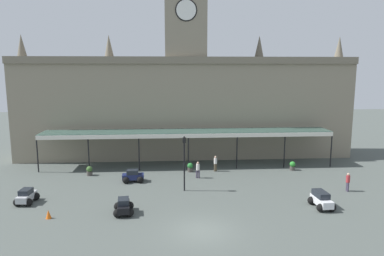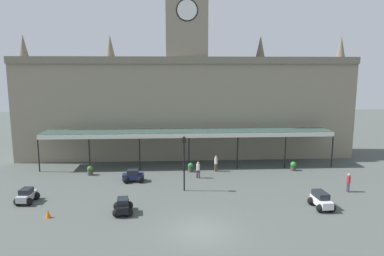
{
  "view_description": "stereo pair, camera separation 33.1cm",
  "coord_description": "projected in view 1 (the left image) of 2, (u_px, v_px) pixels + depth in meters",
  "views": [
    {
      "loc": [
        -2.2,
        -22.33,
        10.76
      ],
      "look_at": [
        0.0,
        9.41,
        5.47
      ],
      "focal_mm": 33.26,
      "sensor_mm": 36.0,
      "label": 1
    },
    {
      "loc": [
        -1.87,
        -22.35,
        10.76
      ],
      "look_at": [
        0.0,
        9.41,
        5.47
      ],
      "focal_mm": 33.26,
      "sensor_mm": 36.0,
      "label": 2
    }
  ],
  "objects": [
    {
      "name": "pedestrian_near_entrance",
      "position": [
        198.0,
        169.0,
        35.37
      ],
      "size": [
        0.38,
        0.34,
        1.67
      ],
      "color": "#3F384C",
      "rests_on": "ground"
    },
    {
      "name": "traffic_cone",
      "position": [
        48.0,
        214.0,
        25.86
      ],
      "size": [
        0.4,
        0.4,
        0.64
      ],
      "primitive_type": "cone",
      "color": "orange",
      "rests_on": "ground"
    },
    {
      "name": "entrance_canopy",
      "position": [
        188.0,
        132.0,
        39.23
      ],
      "size": [
        31.88,
        3.26,
        4.0
      ],
      "color": "#38564C",
      "rests_on": "ground"
    },
    {
      "name": "pedestrian_beside_cars",
      "position": [
        348.0,
        181.0,
        31.53
      ],
      "size": [
        0.34,
        0.39,
        1.67
      ],
      "color": "#3F384C",
      "rests_on": "ground"
    },
    {
      "name": "victorian_lamppost",
      "position": [
        184.0,
        157.0,
        31.3
      ],
      "size": [
        0.3,
        0.3,
        4.97
      ],
      "color": "black",
      "rests_on": "ground"
    },
    {
      "name": "car_white_estate",
      "position": [
        321.0,
        201.0,
        27.86
      ],
      "size": [
        1.62,
        2.29,
        1.27
      ],
      "color": "silver",
      "rests_on": "ground"
    },
    {
      "name": "planter_forecourt_centre",
      "position": [
        292.0,
        166.0,
        38.19
      ],
      "size": [
        0.6,
        0.6,
        0.96
      ],
      "color": "#47423D",
      "rests_on": "ground"
    },
    {
      "name": "pedestrian_crossing_forecourt",
      "position": [
        215.0,
        163.0,
        37.74
      ],
      "size": [
        0.34,
        0.34,
        1.67
      ],
      "color": "brown",
      "rests_on": "ground"
    },
    {
      "name": "planter_by_canopy",
      "position": [
        89.0,
        171.0,
        36.32
      ],
      "size": [
        0.6,
        0.6,
        0.96
      ],
      "color": "#47423D",
      "rests_on": "ground"
    },
    {
      "name": "car_silver_sedan",
      "position": [
        27.0,
        197.0,
        28.81
      ],
      "size": [
        1.62,
        2.11,
        1.19
      ],
      "color": "#B2B5BA",
      "rests_on": "ground"
    },
    {
      "name": "ground_plane",
      "position": [
        202.0,
        231.0,
        23.89
      ],
      "size": [
        140.0,
        140.0,
        0.0
      ],
      "primitive_type": "plane",
      "color": "#4A514D"
    },
    {
      "name": "car_black_sedan",
      "position": [
        124.0,
        207.0,
        26.72
      ],
      "size": [
        1.65,
        2.13,
        1.19
      ],
      "color": "black",
      "rests_on": "ground"
    },
    {
      "name": "station_building",
      "position": [
        185.0,
        100.0,
        43.66
      ],
      "size": [
        40.18,
        5.7,
        21.38
      ],
      "color": "gray",
      "rests_on": "ground"
    },
    {
      "name": "car_navy_sedan",
      "position": [
        133.0,
        177.0,
        34.24
      ],
      "size": [
        2.1,
        1.6,
        1.19
      ],
      "color": "#19214C",
      "rests_on": "ground"
    },
    {
      "name": "planter_near_kerb",
      "position": [
        190.0,
        167.0,
        37.61
      ],
      "size": [
        0.6,
        0.6,
        0.96
      ],
      "color": "#47423D",
      "rests_on": "ground"
    }
  ]
}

